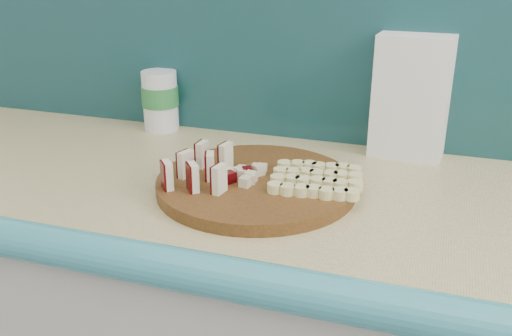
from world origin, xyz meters
The scene contains 7 objects.
backsplash centered at (0.10, 1.79, 1.16)m, with size 2.20×0.02×0.50m, color teal.
cutting_board centered at (-0.15, 1.48, 0.92)m, with size 0.35×0.35×0.02m, color #42250E.
apple_wedges centered at (-0.24, 1.45, 0.96)m, with size 0.11×0.15×0.05m.
apple_chunks centered at (-0.17, 1.48, 0.94)m, with size 0.05×0.06×0.02m.
banana_slices centered at (-0.04, 1.50, 0.94)m, with size 0.17×0.15×0.02m.
flour_bag centered at (0.09, 1.76, 1.03)m, with size 0.14×0.10×0.25m, color white.
canister centered at (-0.47, 1.74, 0.98)m, with size 0.08×0.08×0.14m.
Camera 1 is at (0.14, 0.60, 1.33)m, focal length 40.00 mm.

